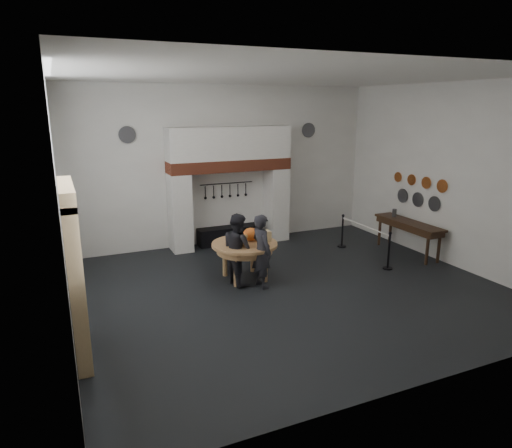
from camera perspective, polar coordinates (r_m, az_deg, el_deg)
name	(u,v)px	position (r m, az deg, el deg)	size (l,w,h in m)	color
floor	(289,288)	(10.27, 4.13, -7.97)	(9.00, 8.00, 0.02)	black
ceiling	(293,76)	(9.50, 4.65, 17.97)	(9.00, 8.00, 0.02)	silver
wall_back	(225,166)	(13.25, -3.85, 7.28)	(9.00, 0.02, 4.50)	white
wall_front	(433,237)	(6.48, 21.26, -1.54)	(9.00, 0.02, 4.50)	white
wall_left	(59,207)	(8.52, -23.42, 1.97)	(0.02, 8.00, 4.50)	white
wall_right	(451,175)	(12.38, 23.17, 5.62)	(0.02, 8.00, 4.50)	white
chimney_pier_left	(180,213)	(12.70, -9.48, 1.40)	(0.55, 0.70, 2.15)	silver
chimney_pier_right	(276,204)	(13.71, 2.54, 2.56)	(0.55, 0.70, 2.15)	silver
hearth_brick_band	(230,165)	(12.92, -3.32, 7.36)	(3.50, 0.72, 0.32)	#9E442B
chimney_hood	(229,143)	(12.85, -3.36, 10.06)	(3.50, 0.70, 0.90)	silver
iron_range	(230,235)	(13.40, -3.30, -1.37)	(1.90, 0.45, 0.50)	black
utensil_rail	(227,183)	(13.25, -3.70, 5.09)	(0.02, 0.02, 1.60)	black
door_recess	(69,281)	(7.83, -22.32, -6.62)	(0.04, 1.10, 2.50)	black
door_jamb_near	(77,293)	(7.16, -21.42, -8.09)	(0.22, 0.30, 2.60)	tan
door_jamb_far	(73,264)	(8.48, -21.92, -4.63)	(0.22, 0.30, 2.60)	tan
door_lintel	(66,194)	(7.47, -22.66, 3.54)	(0.22, 1.70, 0.30)	tan
wall_plaque	(65,232)	(9.45, -22.81, -0.88)	(0.05, 0.34, 0.44)	gold
work_table	(245,244)	(10.50, -1.44, -2.55)	(1.52, 1.52, 0.07)	tan
pumpkin	(251,234)	(10.60, -0.65, -1.30)	(0.36, 0.36, 0.31)	orange
cheese_block_big	(265,236)	(10.60, 1.16, -1.50)	(0.22, 0.22, 0.24)	#D1B67D
cheese_block_small	(259,234)	(10.86, 0.39, -1.21)	(0.18, 0.18, 0.20)	#F7E594
wicker_basket	(241,241)	(10.27, -1.90, -2.11)	(0.32, 0.32, 0.22)	#A46D3C
bread_loaf	(235,237)	(10.74, -2.65, -1.60)	(0.31, 0.18, 0.13)	#A28039
visitor_near	(262,251)	(10.05, 0.71, -3.40)	(0.60, 0.40, 1.66)	#222227
visitor_far	(238,249)	(10.26, -2.26, -3.13)	(0.79, 0.62, 1.63)	#222127
side_table	(409,223)	(12.97, 18.57, 0.17)	(0.55, 2.20, 0.06)	#352113
pewter_jug	(394,213)	(13.37, 16.91, 1.34)	(0.12, 0.12, 0.22)	#454449
copper_pan_a	(442,186)	(12.54, 22.24, 4.41)	(0.34, 0.34, 0.03)	#C6662D
copper_pan_b	(426,183)	(12.92, 20.51, 4.85)	(0.32, 0.32, 0.03)	#C6662D
copper_pan_c	(412,180)	(13.31, 18.87, 5.25)	(0.30, 0.30, 0.03)	#C6662D
copper_pan_d	(398,177)	(13.71, 17.33, 5.63)	(0.28, 0.28, 0.03)	#C6662D
pewter_plate_left	(434,204)	(12.76, 21.39, 2.37)	(0.40, 0.40, 0.03)	#4C4C51
pewter_plate_mid	(418,200)	(13.18, 19.57, 2.90)	(0.40, 0.40, 0.03)	#4C4C51
pewter_plate_right	(403,196)	(13.61, 17.85, 3.39)	(0.40, 0.40, 0.03)	#4C4C51
pewter_plate_back_left	(127,135)	(12.46, -15.81, 10.69)	(0.44, 0.44, 0.03)	#4C4C51
pewter_plate_back_right	(309,130)	(14.28, 6.58, 11.57)	(0.44, 0.44, 0.03)	#4C4C51
barrier_post_near	(389,252)	(11.70, 16.27, -3.33)	(0.05, 0.05, 0.90)	black
barrier_post_far	(342,232)	(13.22, 10.75, -0.94)	(0.05, 0.05, 0.90)	black
barrier_rope	(365,226)	(12.34, 13.44, -0.28)	(0.04, 0.04, 2.00)	silver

